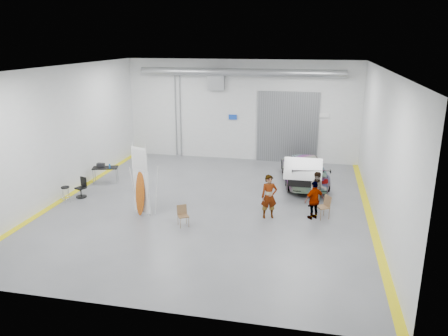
% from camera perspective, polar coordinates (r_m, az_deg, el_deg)
% --- Properties ---
extents(ground, '(16.00, 16.00, 0.00)m').
position_cam_1_polar(ground, '(19.60, -1.82, -4.86)').
color(ground, '#5A5B61').
rests_on(ground, ground).
extents(room_shell, '(14.02, 16.18, 6.01)m').
position_cam_1_polar(room_shell, '(20.58, 0.21, 7.97)').
color(room_shell, silver).
rests_on(room_shell, ground).
extents(sedan_car, '(2.85, 5.39, 1.49)m').
position_cam_1_polar(sedan_car, '(22.72, 10.43, -0.10)').
color(sedan_car, silver).
rests_on(sedan_car, ground).
extents(person_a, '(0.78, 0.63, 1.85)m').
position_cam_1_polar(person_a, '(18.04, 5.90, -3.73)').
color(person_a, '#866149').
rests_on(person_a, ground).
extents(person_b, '(0.83, 0.66, 1.62)m').
position_cam_1_polar(person_b, '(19.50, 12.14, -2.82)').
color(person_b, '#477182').
rests_on(person_b, ground).
extents(person_c, '(0.97, 0.88, 1.62)m').
position_cam_1_polar(person_c, '(18.27, 11.70, -4.14)').
color(person_c, brown).
rests_on(person_c, ground).
extents(surfboard_display, '(0.82, 0.49, 3.10)m').
position_cam_1_polar(surfboard_display, '(18.40, -10.61, -2.44)').
color(surfboard_display, white).
rests_on(surfboard_display, ground).
extents(folding_chair_near, '(0.54, 0.59, 0.84)m').
position_cam_1_polar(folding_chair_near, '(17.47, -5.33, -6.76)').
color(folding_chair_near, brown).
rests_on(folding_chair_near, ground).
extents(folding_chair_far, '(0.62, 0.74, 0.97)m').
position_cam_1_polar(folding_chair_far, '(18.56, 12.73, -5.53)').
color(folding_chair_far, brown).
rests_on(folding_chair_far, ground).
extents(shop_stool, '(0.39, 0.39, 0.76)m').
position_cam_1_polar(shop_stool, '(21.00, -19.95, -3.30)').
color(shop_stool, black).
rests_on(shop_stool, ground).
extents(work_table, '(1.40, 0.99, 1.03)m').
position_cam_1_polar(work_table, '(23.26, -15.41, 0.09)').
color(work_table, gray).
rests_on(work_table, ground).
extents(office_chair, '(0.53, 0.56, 0.93)m').
position_cam_1_polar(office_chair, '(21.51, -18.13, -2.57)').
color(office_chair, black).
rests_on(office_chair, ground).
extents(trunk_lid, '(1.74, 1.05, 0.04)m').
position_cam_1_polar(trunk_lid, '(20.28, 10.32, 0.13)').
color(trunk_lid, silver).
rests_on(trunk_lid, sedan_car).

